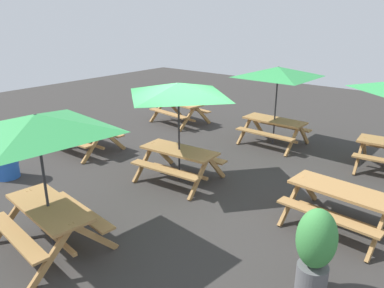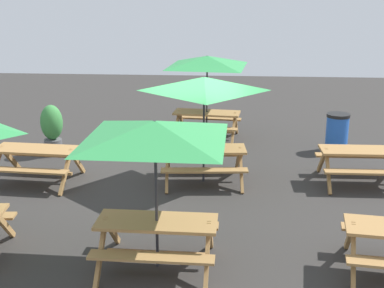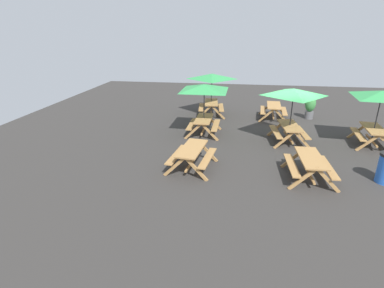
% 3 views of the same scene
% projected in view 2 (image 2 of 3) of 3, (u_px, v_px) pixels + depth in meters
% --- Properties ---
extents(ground_plane, '(27.94, 27.94, 0.00)m').
position_uv_depth(ground_plane, '(190.00, 181.00, 11.68)').
color(ground_plane, '#33302D').
rests_on(ground_plane, ground).
extents(picnic_table_0, '(2.81, 2.81, 2.34)m').
position_uv_depth(picnic_table_0, '(207.00, 67.00, 14.31)').
color(picnic_table_0, '#A87A44').
rests_on(picnic_table_0, ground).
extents(picnic_table_1, '(1.89, 1.64, 0.81)m').
position_uv_depth(picnic_table_1, '(36.00, 157.00, 11.50)').
color(picnic_table_1, '#A87A44').
rests_on(picnic_table_1, ground).
extents(picnic_table_3, '(1.82, 1.56, 0.81)m').
position_uv_depth(picnic_table_3, '(363.00, 158.00, 11.41)').
color(picnic_table_3, '#A87A44').
rests_on(picnic_table_3, ground).
extents(picnic_table_5, '(2.83, 2.83, 2.34)m').
position_uv_depth(picnic_table_5, '(155.00, 142.00, 7.60)').
color(picnic_table_5, '#A87A44').
rests_on(picnic_table_5, ground).
extents(picnic_table_6, '(2.16, 2.16, 2.34)m').
position_uv_depth(picnic_table_6, '(204.00, 92.00, 11.10)').
color(picnic_table_6, '#A87A44').
rests_on(picnic_table_6, ground).
extents(trash_bin_blue, '(0.59, 0.59, 0.98)m').
position_uv_depth(trash_bin_blue, '(337.00, 132.00, 13.67)').
color(trash_bin_blue, blue).
rests_on(trash_bin_blue, ground).
extents(potted_plant_0, '(0.55, 0.55, 1.28)m').
position_uv_depth(potted_plant_0, '(52.00, 128.00, 13.31)').
color(potted_plant_0, '#59595B').
rests_on(potted_plant_0, ground).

